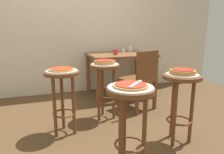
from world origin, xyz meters
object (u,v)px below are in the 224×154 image
(cup_near_edge, at_px, (115,52))
(dining_table, at_px, (120,59))
(condiment_shaker, at_px, (123,51))
(stool_leftside, at_px, (63,89))
(pizza_server_knife, at_px, (136,84))
(serving_plate_leftside, at_px, (62,71))
(pizza_middle, at_px, (183,72))
(pizza_foreground, at_px, (131,85))
(pizza_leftside, at_px, (62,69))
(pizza_rear, at_px, (105,62))
(serving_plate_rear, at_px, (105,64))
(stool_rear, at_px, (105,80))
(wooden_chair, at_px, (141,78))
(stool_foreground, at_px, (130,112))
(serving_plate_foreground, at_px, (131,87))
(cup_far_edge, at_px, (130,49))
(serving_plate_middle, at_px, (182,75))
(stool_middle, at_px, (181,94))

(cup_near_edge, bearing_deg, dining_table, 45.22)
(cup_near_edge, bearing_deg, condiment_shaker, 43.13)
(stool_leftside, height_order, pizza_server_knife, pizza_server_knife)
(serving_plate_leftside, distance_m, condiment_shaker, 1.67)
(pizza_middle, distance_m, condiment_shaker, 1.75)
(pizza_foreground, height_order, pizza_leftside, same)
(pizza_middle, bearing_deg, pizza_rear, 122.79)
(serving_plate_rear, bearing_deg, stool_rear, 63.43)
(pizza_middle, distance_m, serving_plate_leftside, 1.21)
(wooden_chair, bearing_deg, pizza_server_knife, -119.02)
(condiment_shaker, bearing_deg, cup_near_edge, -136.87)
(pizza_middle, distance_m, serving_plate_rear, 0.97)
(stool_leftside, xyz_separation_m, pizza_rear, (0.55, 0.24, 0.22))
(stool_foreground, bearing_deg, stool_leftside, 117.05)
(serving_plate_foreground, relative_size, pizza_server_knife, 1.59)
(condiment_shaker, bearing_deg, stool_foreground, -111.00)
(serving_plate_foreground, bearing_deg, stool_leftside, 117.05)
(pizza_middle, relative_size, pizza_leftside, 0.92)
(cup_near_edge, bearing_deg, stool_foreground, -106.86)
(cup_near_edge, xyz_separation_m, pizza_server_knife, (-0.51, -1.80, -0.03))
(stool_rear, bearing_deg, serving_plate_rear, -116.57)
(pizza_middle, bearing_deg, stool_rear, 122.79)
(dining_table, bearing_deg, stool_foreground, -109.50)
(cup_near_edge, relative_size, wooden_chair, 0.11)
(cup_far_edge, bearing_deg, serving_plate_middle, -99.32)
(serving_plate_middle, xyz_separation_m, stool_leftside, (-1.07, 0.57, -0.19))
(dining_table, bearing_deg, wooden_chair, -89.63)
(stool_foreground, xyz_separation_m, stool_middle, (0.65, 0.25, 0.00))
(serving_plate_leftside, relative_size, wooden_chair, 0.38)
(pizza_leftside, bearing_deg, serving_plate_rear, 23.81)
(cup_far_edge, bearing_deg, serving_plate_foreground, -114.24)
(stool_leftside, bearing_deg, pizza_rear, 23.81)
(stool_foreground, distance_m, cup_far_edge, 2.36)
(serving_plate_rear, bearing_deg, pizza_leftside, -156.19)
(stool_rear, bearing_deg, pizza_foreground, -97.02)
(serving_plate_foreground, distance_m, serving_plate_middle, 0.70)
(serving_plate_foreground, relative_size, cup_far_edge, 3.43)
(pizza_middle, bearing_deg, wooden_chair, 88.01)
(serving_plate_rear, distance_m, pizza_server_knife, 1.08)
(serving_plate_middle, relative_size, cup_near_edge, 3.40)
(cup_far_edge, height_order, condiment_shaker, cup_far_edge)
(serving_plate_rear, relative_size, pizza_server_knife, 1.54)
(cup_far_edge, bearing_deg, stool_middle, -99.32)
(pizza_leftside, distance_m, cup_far_edge, 1.92)
(pizza_rear, height_order, condiment_shaker, condiment_shaker)
(serving_plate_middle, distance_m, pizza_server_knife, 0.68)
(stool_leftside, xyz_separation_m, dining_table, (1.10, 1.11, 0.11))
(pizza_server_knife, bearing_deg, pizza_middle, -19.44)
(dining_table, distance_m, wooden_chair, 0.78)
(stool_leftside, bearing_deg, cup_far_edge, 43.84)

